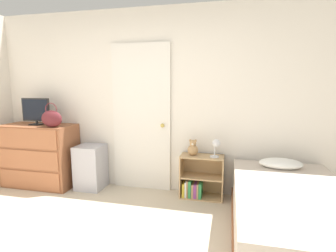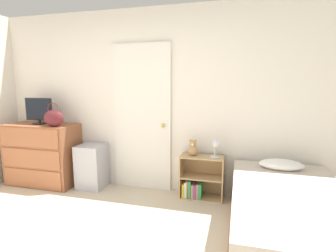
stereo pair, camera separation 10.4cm
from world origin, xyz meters
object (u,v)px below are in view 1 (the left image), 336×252
Objects in this scene: tv at (36,111)px; handbag at (52,119)px; teddy_bear at (193,148)px; dresser at (40,155)px; storage_bin at (91,167)px; desk_lamp at (216,145)px; bookshelf at (198,181)px; bed at (292,216)px.

handbag is at bearing -22.21° from tv.
tv is 2.36m from teddy_bear.
dresser reaches higher than storage_bin.
handbag is (0.36, -0.14, 0.59)m from dresser.
handbag is 0.54× the size of storage_bin.
handbag is (0.38, -0.15, -0.08)m from tv.
storage_bin is at bearing -179.79° from desk_lamp.
teddy_bear reaches higher than bookshelf.
teddy_bear is at bearing 1.84° from storage_bin.
tv reaches higher than bed.
desk_lamp is at bearing 1.55° from dresser.
desk_lamp is at bearing -7.73° from teddy_bear.
dresser is at bearing 167.93° from bed.
handbag is 3.17m from bed.
tv reaches higher than storage_bin.
tv reaches higher than dresser.
bed is at bearing -37.70° from teddy_bear.
tv is at bearing 167.82° from bed.
teddy_bear reaches higher than storage_bin.
dresser is 2.36× the size of tv.
dresser is at bearing -28.56° from tv.
tv is 3.58m from bed.
desk_lamp reaches higher than bed.
tv is 1.16m from storage_bin.
dresser is 0.70m from handbag.
tv is (-0.02, 0.01, 0.67)m from dresser.
dresser is at bearing 158.19° from handbag.
dresser is 0.67m from tv.
storage_bin is 1.85m from desk_lamp.
desk_lamp reaches higher than bookshelf.
storage_bin is at bearing 3.61° from tv.
tv is 1.87× the size of desk_lamp.
dresser is at bearing -175.48° from storage_bin.
desk_lamp is 1.20m from bed.
desk_lamp is (2.62, 0.06, -0.38)m from tv.
teddy_bear is (1.49, 0.05, 0.35)m from storage_bin.
bed is at bearing -45.69° from desk_lamp.
bed is (3.37, -0.72, -0.19)m from dresser.
handbag is 2.27m from desk_lamp.
dresser is 3.11× the size of handbag.
dresser is 2.31m from teddy_bear.
storage_bin is (0.80, 0.06, -0.14)m from dresser.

